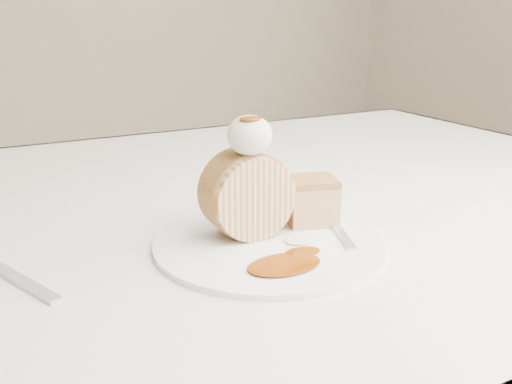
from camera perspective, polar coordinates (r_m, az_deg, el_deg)
table at (r=0.77m, az=-5.12°, el=-7.27°), size 1.40×0.90×0.75m
plate at (r=0.60m, az=1.30°, el=-5.13°), size 0.30×0.30×0.01m
roulade_slice at (r=0.60m, az=-0.86°, el=-0.26°), size 0.09×0.05×0.09m
cake_chunk at (r=0.64m, az=5.52°, el=-1.13°), size 0.07×0.06×0.04m
whipped_cream at (r=0.57m, az=-0.65°, el=5.70°), size 0.05×0.05×0.04m
caramel_drizzle at (r=0.56m, az=-0.55°, el=7.84°), size 0.02×0.02×0.01m
caramel_pool at (r=0.54m, az=2.85°, el=-7.22°), size 0.09×0.07×0.00m
fork at (r=0.63m, az=8.27°, el=-3.81°), size 0.07×0.14×0.00m
spoon at (r=0.57m, az=-22.68°, el=-8.02°), size 0.08×0.16×0.00m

